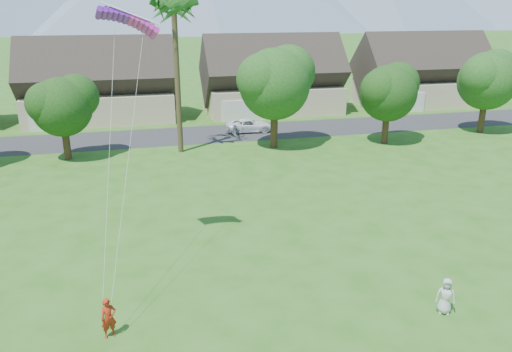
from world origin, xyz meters
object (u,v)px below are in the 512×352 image
object	(u,v)px
watcher	(446,296)
kite_flyer	(109,318)
parked_car	(249,125)
parafoil_kite	(129,19)

from	to	relation	value
watcher	kite_flyer	bearing A→B (deg)	-159.58
kite_flyer	watcher	bearing A→B (deg)	-27.13
parked_car	kite_flyer	bearing A→B (deg)	159.44
kite_flyer	parafoil_kite	size ratio (longest dim) A/B	0.60
watcher	parafoil_kite	bearing A→B (deg)	172.78
kite_flyer	parked_car	world-z (taller)	kite_flyer
kite_flyer	parked_car	distance (m)	32.24
kite_flyer	parafoil_kite	distance (m)	12.21
watcher	parked_car	xyz separation A→B (m)	(-0.71, 31.45, -0.14)
kite_flyer	parked_car	bearing A→B (deg)	47.71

